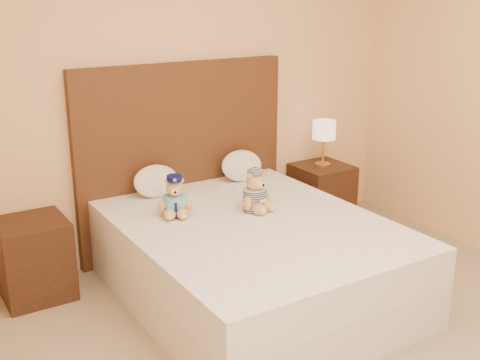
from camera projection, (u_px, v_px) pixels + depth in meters
name	position (u px, v px, depth m)	size (l,w,h in m)	color
room_walls	(336.00, 34.00, 3.00)	(4.04, 4.52, 2.72)	#E9BA7F
bed	(253.00, 260.00, 4.06)	(1.60, 2.00, 0.55)	white
headboard	(183.00, 158.00, 4.74)	(1.75, 0.08, 1.50)	#472515
nightstand_left	(34.00, 259.00, 4.08)	(0.45, 0.45, 0.55)	#3B1E13
nightstand_right	(321.00, 195.00, 5.34)	(0.45, 0.45, 0.55)	#3B1E13
lamp	(324.00, 132.00, 5.17)	(0.20, 0.20, 0.40)	gold
teddy_police	(175.00, 196.00, 4.06)	(0.24, 0.23, 0.28)	tan
teddy_prisoner	(255.00, 191.00, 4.15)	(0.26, 0.24, 0.29)	tan
pillow_left	(156.00, 180.00, 4.45)	(0.35, 0.23, 0.25)	white
pillow_right	(242.00, 164.00, 4.83)	(0.37, 0.24, 0.26)	white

